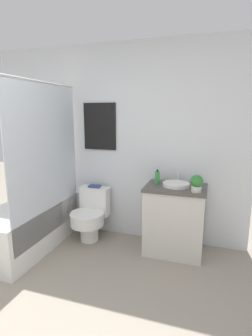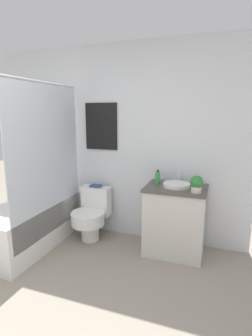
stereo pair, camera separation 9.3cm
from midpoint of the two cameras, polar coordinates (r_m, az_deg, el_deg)
name	(u,v)px [view 2 (the right image)]	position (r m, az deg, el deg)	size (l,w,h in m)	color
wall_back	(116,143)	(3.48, -1.41, 5.45)	(3.42, 0.07, 2.50)	silver
shower_area	(31,221)	(3.54, -19.21, -10.92)	(0.66, 1.39, 1.98)	white
toilet	(92,214)	(3.53, -6.74, -9.90)	(0.43, 0.55, 0.67)	white
vanity	(175,220)	(3.20, 11.39, -11.08)	(0.70, 0.51, 0.81)	beige
sink	(176,185)	(3.08, 11.78, -3.61)	(0.31, 0.34, 0.13)	white
soap_bottle	(158,178)	(3.14, 7.76, -2.12)	(0.06, 0.06, 0.17)	green
potted_plant	(197,184)	(2.88, 16.01, -3.30)	(0.13, 0.13, 0.19)	beige
book_on_tank	(96,186)	(3.54, -5.82, -3.91)	(0.15, 0.10, 0.02)	#33477F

